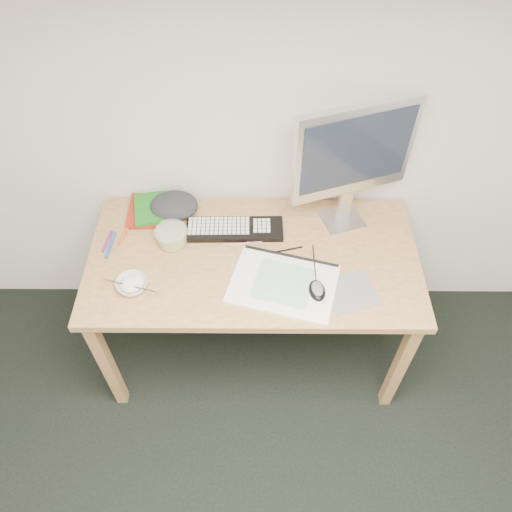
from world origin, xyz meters
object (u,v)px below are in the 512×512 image
at_px(sketchpad, 283,284).
at_px(monitor, 354,154).
at_px(desk, 254,269).
at_px(rice_bowl, 132,285).
at_px(keyboard, 235,229).

distance_m(sketchpad, monitor, 0.58).
relative_size(desk, rice_bowl, 11.09).
height_order(sketchpad, rice_bowl, rice_bowl).
height_order(sketchpad, keyboard, keyboard).
xyz_separation_m(desk, rice_bowl, (-0.48, -0.16, 0.10)).
height_order(keyboard, monitor, monitor).
bearing_deg(keyboard, rice_bowl, -143.08).
relative_size(sketchpad, keyboard, 0.98).
bearing_deg(keyboard, sketchpad, -55.85).
relative_size(sketchpad, monitor, 0.70).
relative_size(keyboard, rice_bowl, 3.36).
height_order(desk, monitor, monitor).
distance_m(desk, rice_bowl, 0.52).
xyz_separation_m(monitor, rice_bowl, (-0.88, -0.38, -0.35)).
bearing_deg(rice_bowl, desk, 18.55).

